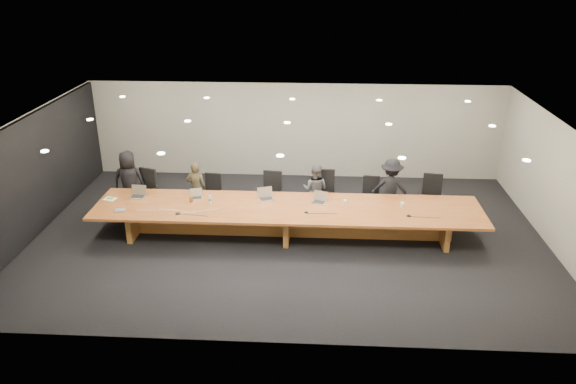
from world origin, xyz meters
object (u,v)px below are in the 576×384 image
chair_far_right (432,197)px  mic_left (178,213)px  chair_mid_right (324,194)px  person_d (391,188)px  person_a (129,181)px  person_b (196,188)px  conference_table (287,216)px  paper_cup_far (402,205)px  person_c (315,190)px  paper_cup_near (345,202)px  chair_far_left (144,191)px  laptop_a (137,192)px  laptop_c (266,194)px  mic_center (306,212)px  water_bottle (210,200)px  av_box (120,210)px  amber_mug (191,200)px  mic_right (409,215)px  laptop_d (319,198)px  chair_right (371,197)px  laptop_b (197,194)px  chair_mid_left (271,194)px  chair_left (211,194)px

chair_far_right → mic_left: size_ratio=8.51×
chair_mid_right → person_d: (1.66, 0.04, 0.17)m
person_a → person_b: (1.73, -0.03, -0.12)m
chair_far_right → person_d: 1.04m
conference_table → paper_cup_far: (2.67, 0.16, 0.28)m
person_c → paper_cup_near: (0.71, -1.03, 0.13)m
chair_far_left → laptop_a: (0.11, -0.80, 0.32)m
laptop_c → mic_center: laptop_c is taller
mic_left → person_b: bearing=88.3°
chair_mid_right → person_b: 3.26m
water_bottle → paper_cup_near: 3.17m
chair_far_right → av_box: 7.54m
conference_table → paper_cup_far: size_ratio=87.76×
chair_mid_right → person_d: bearing=4.4°
person_c → amber_mug: 3.13m
chair_far_right → water_bottle: 5.49m
mic_right → laptop_d: bearing=162.9°
conference_table → av_box: bearing=-173.3°
chair_mid_right → mic_left: 3.73m
chair_far_right → laptop_a: bearing=-164.3°
amber_mug → mic_right: (5.04, -0.51, -0.04)m
chair_mid_right → chair_right: chair_mid_right is taller
water_bottle → laptop_c: bearing=14.3°
water_bottle → paper_cup_far: (4.49, 0.09, -0.05)m
person_a → mic_right: person_a is taller
mic_left → chair_far_left: bearing=127.9°
laptop_c → av_box: laptop_c is taller
chair_far_left → person_a: (-0.38, 0.07, 0.24)m
person_b → mic_right: bearing=162.8°
person_a → mic_right: size_ratio=13.34×
person_d → laptop_b: 4.81m
conference_table → laptop_b: (-2.20, 0.38, 0.34)m
person_a → person_d: (6.65, 0.02, -0.04)m
person_d → water_bottle: size_ratio=7.22×
chair_far_right → av_box: chair_far_right is taller
laptop_d → av_box: (-4.53, -0.73, -0.11)m
person_b → mic_left: person_b is taller
amber_mug → mic_center: (2.74, -0.45, -0.04)m
chair_right → laptop_b: bearing=-162.7°
person_a → laptop_a: 1.00m
amber_mug → chair_mid_right: bearing=18.2°
chair_mid_right → person_a: person_a is taller
chair_mid_left → mic_left: size_ratio=8.46×
chair_right → av_box: bearing=-158.3°
chair_right → person_b: (-4.43, -0.09, 0.18)m
water_bottle → chair_far_left: bearing=150.6°
chair_mid_left → chair_mid_right: bearing=7.9°
av_box → person_a: bearing=91.1°
chair_left → laptop_a: laptop_a is taller
chair_mid_left → mic_center: (0.93, -1.46, 0.20)m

